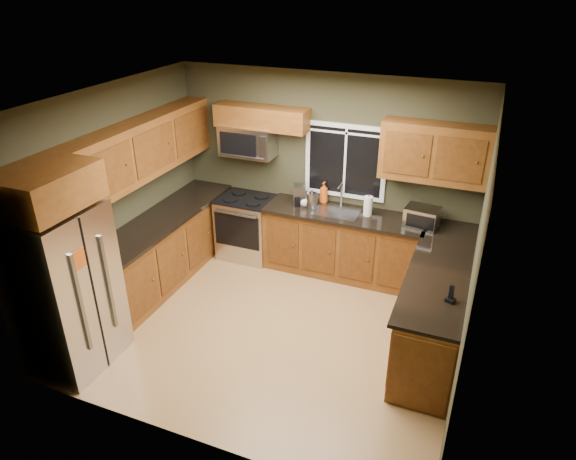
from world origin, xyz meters
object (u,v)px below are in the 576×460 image
Objects in this scene: toaster_oven at (422,217)px; microwave at (248,141)px; cordless_phone at (451,297)px; kettle at (312,200)px; soap_bottle_c at (305,200)px; range at (247,227)px; soap_bottle_a at (324,193)px; refrigerator at (67,290)px; paper_towel_roll at (368,206)px; coffee_maker at (299,196)px.

microwave is at bearing 176.66° from toaster_oven.
microwave is 3.53m from cordless_phone.
soap_bottle_c is (-0.12, 0.03, -0.03)m from kettle.
soap_bottle_a reaches higher than range.
microwave is at bearing 172.03° from kettle.
microwave is (0.69, 2.91, 0.83)m from refrigerator.
paper_towel_roll is 1.66× the size of soap_bottle_c.
toaster_oven is at bearing -1.38° from soap_bottle_c.
paper_towel_roll is at bearing 4.44° from kettle.
soap_bottle_c is (-0.88, -0.02, -0.04)m from paper_towel_roll.
soap_bottle_a reaches higher than soap_bottle_c.
microwave is 2.56m from toaster_oven.
paper_towel_roll reaches higher than toaster_oven.
range is at bearing -168.07° from soap_bottle_a.
soap_bottle_a reaches higher than cordless_phone.
kettle reaches higher than cordless_phone.
range is at bearing -178.03° from soap_bottle_c.
toaster_oven is at bearing -2.12° from coffee_maker.
refrigerator is at bearing -138.80° from toaster_oven.
toaster_oven is at bearing -0.15° from kettle.
refrigerator is at bearing -120.67° from soap_bottle_a.
paper_towel_roll is (1.76, 0.05, 0.60)m from range.
coffee_maker is 0.96m from paper_towel_roll.
range is 5.29× the size of soap_bottle_c.
refrigerator is 3.19m from coffee_maker.
coffee_maker is (0.80, 0.05, 0.60)m from range.
refrigerator is at bearing -119.30° from soap_bottle_c.
refrigerator is at bearing -121.41° from kettle.
kettle is at bearing 141.71° from cordless_phone.
soap_bottle_c is at bearing 60.70° from refrigerator.
soap_bottle_c is at bearing 142.70° from cordless_phone.
refrigerator is 3.21m from soap_bottle_c.
kettle is 0.91× the size of paper_towel_roll.
paper_towel_roll is at bearing 174.92° from toaster_oven.
soap_bottle_a reaches higher than paper_towel_roll.
soap_bottle_a reaches higher than coffee_maker.
cordless_phone is at bearing -38.29° from kettle.
refrigerator is 4.09× the size of toaster_oven.
refrigerator reaches higher than cordless_phone.
refrigerator is at bearing -117.73° from coffee_maker.
kettle is 0.13m from soap_bottle_c.
soap_bottle_c is (-0.21, -0.20, -0.06)m from soap_bottle_a.
refrigerator is 1.92× the size of range.
soap_bottle_a is 1.63× the size of cordless_phone.
microwave is 1.27m from soap_bottle_a.
kettle is (1.00, -0.14, -0.67)m from microwave.
refrigerator is 4.20m from toaster_oven.
microwave reaches higher than coffee_maker.
range is 1.27m from microwave.
microwave reaches higher than range.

